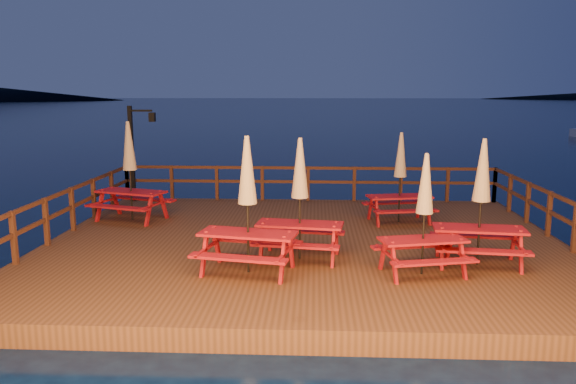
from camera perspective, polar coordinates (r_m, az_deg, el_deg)
name	(u,v)px	position (r m, az deg, el deg)	size (l,w,h in m)	color
ground	(305,257)	(13.34, 1.75, -6.61)	(500.00, 500.00, 0.00)	black
deck	(305,249)	(13.28, 1.76, -5.78)	(12.00, 10.00, 0.40)	#482A17
deck_piles	(305,269)	(13.43, 1.74, -7.83)	(11.44, 9.44, 1.40)	#3A1B12
railing	(307,195)	(14.79, 1.90, -0.27)	(11.80, 9.75, 1.10)	#3A1B12
lamp_post	(136,145)	(18.27, -15.15, 4.68)	(0.85, 0.18, 3.00)	black
picnic_table_0	(400,176)	(15.08, 11.32, 1.59)	(1.91, 1.67, 2.40)	maroon
picnic_table_1	(300,197)	(11.54, 1.21, -0.50)	(1.95, 1.69, 2.54)	maroon
picnic_table_2	(248,203)	(10.68, -4.13, -1.09)	(2.10, 1.84, 2.65)	maroon
picnic_table_3	(424,212)	(10.87, 13.67, -2.03)	(1.90, 1.68, 2.33)	maroon
picnic_table_4	(481,200)	(11.77, 19.02, -0.80)	(1.95, 1.67, 2.56)	maroon
picnic_table_5	(130,169)	(15.62, -15.76, 2.23)	(2.24, 2.02, 2.67)	maroon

